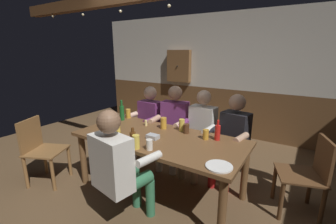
% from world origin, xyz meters
% --- Properties ---
extents(ground_plane, '(7.63, 7.63, 0.00)m').
position_xyz_m(ground_plane, '(0.00, 0.00, 0.00)').
color(ground_plane, brown).
extents(back_wall_upper, '(6.36, 0.12, 1.51)m').
position_xyz_m(back_wall_upper, '(0.00, 2.71, 1.72)').
color(back_wall_upper, beige).
extents(back_wall_wainscot, '(6.36, 0.12, 0.97)m').
position_xyz_m(back_wall_wainscot, '(0.00, 2.71, 0.48)').
color(back_wall_wainscot, brown).
rests_on(back_wall_wainscot, ground_plane).
extents(dining_table, '(2.06, 0.94, 0.73)m').
position_xyz_m(dining_table, '(0.00, 0.18, 0.65)').
color(dining_table, brown).
rests_on(dining_table, ground_plane).
extents(person_0, '(0.53, 0.53, 1.19)m').
position_xyz_m(person_0, '(-0.70, 0.88, 0.66)').
color(person_0, '#6B2D66').
rests_on(person_0, ground_plane).
extents(person_1, '(0.58, 0.55, 1.23)m').
position_xyz_m(person_1, '(-0.22, 0.87, 0.68)').
color(person_1, '#6B2D66').
rests_on(person_1, ground_plane).
extents(person_2, '(0.52, 0.54, 1.21)m').
position_xyz_m(person_2, '(0.23, 0.86, 0.66)').
color(person_2, silver).
rests_on(person_2, ground_plane).
extents(person_3, '(0.53, 0.58, 1.20)m').
position_xyz_m(person_3, '(0.68, 0.87, 0.66)').
color(person_3, black).
rests_on(person_3, ground_plane).
extents(person_4, '(0.59, 0.58, 1.24)m').
position_xyz_m(person_4, '(0.01, -0.52, 0.68)').
color(person_4, silver).
rests_on(person_4, ground_plane).
extents(chair_empty_near_right, '(0.58, 0.58, 0.88)m').
position_xyz_m(chair_empty_near_right, '(-1.46, -0.49, 0.48)').
color(chair_empty_near_right, brown).
rests_on(chair_empty_near_right, ground_plane).
extents(chair_empty_near_left, '(0.55, 0.55, 0.88)m').
position_xyz_m(chair_empty_near_left, '(1.57, 0.69, 0.48)').
color(chair_empty_near_left, brown).
rests_on(chair_empty_near_left, ground_plane).
extents(table_candle, '(0.04, 0.04, 0.08)m').
position_xyz_m(table_candle, '(-0.39, 0.42, 0.77)').
color(table_candle, '#F9E08C').
rests_on(table_candle, dining_table).
extents(condiment_caddy, '(0.14, 0.10, 0.05)m').
position_xyz_m(condiment_caddy, '(-0.02, 0.09, 0.76)').
color(condiment_caddy, '#B2B7BC').
rests_on(condiment_caddy, dining_table).
extents(plate_0, '(0.24, 0.24, 0.01)m').
position_xyz_m(plate_0, '(0.88, -0.15, 0.74)').
color(plate_0, white).
rests_on(plate_0, dining_table).
extents(bottle_0, '(0.07, 0.07, 0.30)m').
position_xyz_m(bottle_0, '(-0.85, 0.45, 0.86)').
color(bottle_0, '#195923').
rests_on(bottle_0, dining_table).
extents(bottle_1, '(0.07, 0.07, 0.20)m').
position_xyz_m(bottle_1, '(-0.10, -0.18, 0.82)').
color(bottle_1, '#593314').
rests_on(bottle_1, dining_table).
extents(bottle_2, '(0.06, 0.06, 0.24)m').
position_xyz_m(bottle_2, '(0.63, 0.45, 0.83)').
color(bottle_2, red).
rests_on(bottle_2, dining_table).
extents(pint_glass_0, '(0.06, 0.06, 0.14)m').
position_xyz_m(pint_glass_0, '(-0.46, -0.04, 0.80)').
color(pint_glass_0, '#E5C64C').
rests_on(pint_glass_0, dining_table).
extents(pint_glass_1, '(0.07, 0.07, 0.16)m').
position_xyz_m(pint_glass_1, '(0.13, 0.51, 0.81)').
color(pint_glass_1, '#E5C64C').
rests_on(pint_glass_1, dining_table).
extents(pint_glass_2, '(0.08, 0.08, 0.12)m').
position_xyz_m(pint_glass_2, '(0.22, 0.46, 0.79)').
color(pint_glass_2, '#4C2D19').
rests_on(pint_glass_2, dining_table).
extents(pint_glass_3, '(0.08, 0.08, 0.15)m').
position_xyz_m(pint_glass_3, '(-0.11, 0.45, 0.81)').
color(pint_glass_3, gold).
rests_on(pint_glass_3, dining_table).
extents(pint_glass_4, '(0.07, 0.07, 0.12)m').
position_xyz_m(pint_glass_4, '(0.51, 0.40, 0.79)').
color(pint_glass_4, gold).
rests_on(pint_glass_4, dining_table).
extents(pint_glass_5, '(0.08, 0.08, 0.15)m').
position_xyz_m(pint_glass_5, '(-0.01, -0.23, 0.81)').
color(pint_glass_5, '#E5C64C').
rests_on(pint_glass_5, dining_table).
extents(pint_glass_6, '(0.07, 0.07, 0.15)m').
position_xyz_m(pint_glass_6, '(-0.77, 0.20, 0.81)').
color(pint_glass_6, '#4C2D19').
rests_on(pint_glass_6, dining_table).
extents(pint_glass_7, '(0.07, 0.07, 0.11)m').
position_xyz_m(pint_glass_7, '(0.13, -0.18, 0.79)').
color(pint_glass_7, white).
rests_on(pint_glass_7, dining_table).
extents(pint_glass_8, '(0.08, 0.08, 0.14)m').
position_xyz_m(pint_glass_8, '(-0.85, 0.58, 0.80)').
color(pint_glass_8, gold).
rests_on(pint_glass_8, dining_table).
extents(wall_dart_cabinet, '(0.56, 0.15, 0.70)m').
position_xyz_m(wall_dart_cabinet, '(-1.10, 2.58, 1.41)').
color(wall_dart_cabinet, brown).
extents(string_lights, '(4.49, 0.04, 0.09)m').
position_xyz_m(string_lights, '(0.00, 0.41, 2.25)').
color(string_lights, '#F9EAB2').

